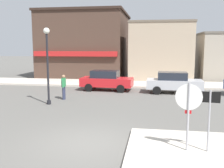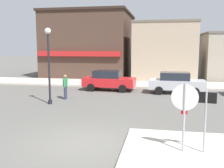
# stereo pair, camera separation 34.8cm
# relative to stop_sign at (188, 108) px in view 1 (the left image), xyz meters

# --- Properties ---
(ground_plane) EXTENTS (160.00, 160.00, 0.00)m
(ground_plane) POSITION_rel_stop_sign_xyz_m (-3.37, 0.46, -1.52)
(ground_plane) COLOR #5B5954
(kerb_far) EXTENTS (80.00, 4.00, 0.15)m
(kerb_far) POSITION_rel_stop_sign_xyz_m (-3.37, 15.23, -1.44)
(kerb_far) COLOR beige
(kerb_far) RESTS_ON ground
(stop_sign) EXTENTS (0.81, 0.14, 2.30)m
(stop_sign) POSITION_rel_stop_sign_xyz_m (0.00, 0.00, 0.00)
(stop_sign) COLOR #9E9EA3
(stop_sign) RESTS_ON ground
(one_way_sign) EXTENTS (0.60, 0.10, 2.10)m
(one_way_sign) POSITION_rel_stop_sign_xyz_m (0.63, -0.00, -0.19)
(one_way_sign) COLOR #9E9EA3
(one_way_sign) RESTS_ON ground
(lamp_post) EXTENTS (0.36, 0.36, 4.54)m
(lamp_post) POSITION_rel_stop_sign_xyz_m (-7.21, 6.30, 1.44)
(lamp_post) COLOR black
(lamp_post) RESTS_ON ground
(parked_car_nearest) EXTENTS (4.09, 2.05, 1.56)m
(parked_car_nearest) POSITION_rel_stop_sign_xyz_m (-4.71, 11.80, -0.71)
(parked_car_nearest) COLOR red
(parked_car_nearest) RESTS_ON ground
(parked_car_second) EXTENTS (4.06, 1.99, 1.56)m
(parked_car_second) POSITION_rel_stop_sign_xyz_m (0.41, 11.34, -0.71)
(parked_car_second) COLOR #B7B7BC
(parked_car_second) RESTS_ON ground
(pedestrian_crossing_near) EXTENTS (0.25, 0.56, 1.61)m
(pedestrian_crossing_near) POSITION_rel_stop_sign_xyz_m (-6.81, 7.84, -0.65)
(pedestrian_crossing_near) COLOR #2D334C
(pedestrian_crossing_near) RESTS_ON ground
(building_corner_shop) EXTENTS (9.26, 10.37, 7.25)m
(building_corner_shop) POSITION_rel_stop_sign_xyz_m (-8.85, 22.15, 2.11)
(building_corner_shop) COLOR #473328
(building_corner_shop) RESTS_ON ground
(building_storefront_left_near) EXTENTS (6.28, 5.42, 5.85)m
(building_storefront_left_near) POSITION_rel_stop_sign_xyz_m (-0.43, 19.39, 1.41)
(building_storefront_left_near) COLOR tan
(building_storefront_left_near) RESTS_ON ground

